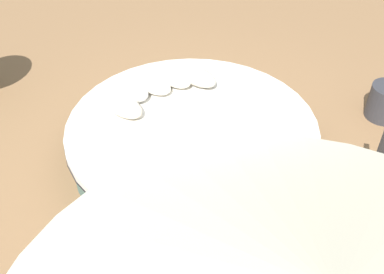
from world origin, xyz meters
The scene contains 7 objects.
ground_plane centered at (0.00, 0.00, 0.00)m, with size 16.00×16.00×0.00m, color olive.
round_bed centered at (0.00, 0.00, 0.25)m, with size 2.71×2.71×0.49m.
throw_pillow_0 centered at (0.49, -0.61, 0.58)m, with size 0.56×0.29×0.19m, color beige.
throw_pillow_1 centered at (0.68, -0.41, 0.58)m, with size 0.50×0.28×0.17m, color silver.
throw_pillow_2 centered at (0.77, -0.15, 0.57)m, with size 0.53×0.30×0.15m, color silver.
throw_pillow_3 centered at (0.84, 0.13, 0.58)m, with size 0.50×0.32×0.19m, color white.
throw_pillow_4 centered at (0.68, 0.37, 0.57)m, with size 0.53×0.29×0.16m, color beige.
Camera 1 is at (-2.58, 2.74, 3.47)m, focal length 42.10 mm.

